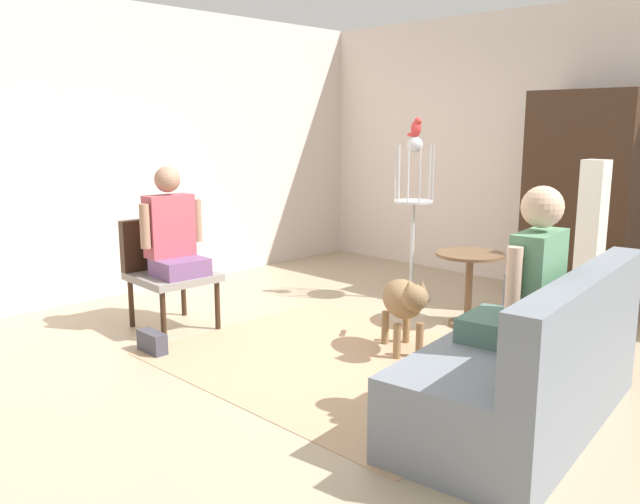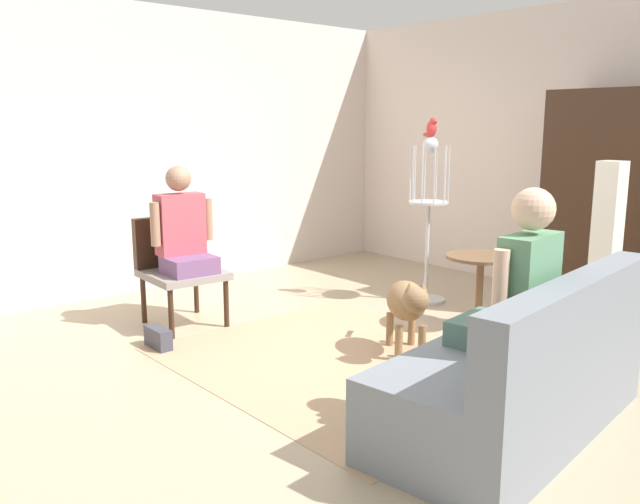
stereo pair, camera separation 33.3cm
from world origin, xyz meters
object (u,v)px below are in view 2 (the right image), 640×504
at_px(person_on_armchair, 183,229).
at_px(parrot, 432,128).
at_px(person_on_couch, 518,288).
at_px(dog, 407,303).
at_px(armoire_cabinet, 605,202).
at_px(round_end_table, 480,279).
at_px(handbag, 158,338).
at_px(column_lamp, 605,252).
at_px(armchair, 176,261).
at_px(bird_cage_stand, 428,224).
at_px(couch, 523,374).

distance_m(person_on_armchair, parrot, 2.40).
height_order(person_on_couch, dog, person_on_couch).
bearing_deg(armoire_cabinet, person_on_armchair, -123.33).
bearing_deg(parrot, round_end_table, -22.10).
xyz_separation_m(person_on_couch, person_on_armchair, (-2.85, -0.40, 0.01)).
xyz_separation_m(armoire_cabinet, handbag, (-1.66, -3.52, -0.90)).
xyz_separation_m(column_lamp, armoire_cabinet, (-0.39, 0.76, 0.29)).
bearing_deg(armchair, dog, 24.91).
relative_size(armchair, column_lamp, 0.64).
bearing_deg(armchair, column_lamp, 42.02).
bearing_deg(bird_cage_stand, person_on_couch, -39.99).
xyz_separation_m(armchair, person_on_armchair, (0.15, -0.01, 0.29)).
height_order(armchair, handbag, armchair).
height_order(person_on_armchair, bird_cage_stand, bird_cage_stand).
distance_m(person_on_armchair, round_end_table, 2.46).
xyz_separation_m(parrot, column_lamp, (1.58, 0.22, -0.94)).
distance_m(person_on_couch, dog, 1.32).
height_order(dog, parrot, parrot).
xyz_separation_m(armchair, column_lamp, (2.56, 2.31, 0.16)).
height_order(person_on_armchair, column_lamp, column_lamp).
distance_m(round_end_table, armoire_cabinet, 1.47).
height_order(person_on_armchair, parrot, parrot).
height_order(column_lamp, armoire_cabinet, armoire_cabinet).
xyz_separation_m(dog, column_lamp, (0.73, 1.46, 0.29)).
height_order(dog, armoire_cabinet, armoire_cabinet).
relative_size(couch, armoire_cabinet, 0.99).
bearing_deg(armoire_cabinet, armchair, -125.25).
bearing_deg(armoire_cabinet, dog, -98.67).
bearing_deg(column_lamp, bird_cage_stand, -172.29).
bearing_deg(dog, armoire_cabinet, 81.33).
bearing_deg(parrot, armoire_cabinet, 39.40).
bearing_deg(armchair, armoire_cabinet, 54.75).
bearing_deg(person_on_couch, person_on_armchair, -171.97).
bearing_deg(bird_cage_stand, armchair, -114.93).
height_order(couch, armchair, couch).
distance_m(armoire_cabinet, handbag, 4.00).
relative_size(couch, round_end_table, 3.12).
xyz_separation_m(parrot, armoire_cabinet, (1.19, 0.98, -0.65)).
distance_m(person_on_couch, round_end_table, 1.85).
height_order(column_lamp, handbag, column_lamp).
bearing_deg(couch, armoire_cabinet, 108.23).
distance_m(couch, person_on_armchair, 2.97).
bearing_deg(dog, handbag, -135.26).
height_order(round_end_table, bird_cage_stand, bird_cage_stand).
distance_m(person_on_couch, bird_cage_stand, 2.64).
distance_m(couch, parrot, 2.95).
xyz_separation_m(couch, handbag, (-2.53, -0.88, -0.25)).
relative_size(dog, armoire_cabinet, 0.34).
height_order(person_on_couch, parrot, parrot).
xyz_separation_m(armchair, person_on_couch, (3.00, 0.39, 0.28)).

